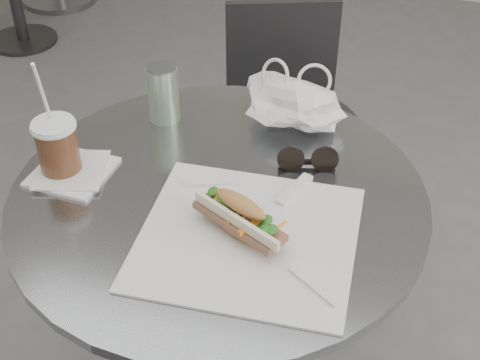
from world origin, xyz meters
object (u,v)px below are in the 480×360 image
(banh_mi, at_px, (240,217))
(chair_far, at_px, (284,159))
(cafe_table, at_px, (221,295))
(drink_can, at_px, (163,93))
(iced_coffee, at_px, (57,147))
(sunglasses, at_px, (308,160))

(banh_mi, bearing_deg, chair_far, 123.65)
(cafe_table, distance_m, chair_far, 0.67)
(cafe_table, bearing_deg, drink_can, 131.35)
(chair_far, bearing_deg, drink_can, 50.23)
(chair_far, height_order, banh_mi, banh_mi)
(chair_far, distance_m, iced_coffee, 0.87)
(cafe_table, bearing_deg, sunglasses, 38.59)
(cafe_table, bearing_deg, iced_coffee, -176.01)
(banh_mi, distance_m, drink_can, 0.39)
(banh_mi, xyz_separation_m, sunglasses, (0.07, 0.21, -0.02))
(banh_mi, distance_m, sunglasses, 0.22)
(drink_can, bearing_deg, chair_far, 69.46)
(drink_can, bearing_deg, sunglasses, -15.84)
(sunglasses, height_order, drink_can, drink_can)
(iced_coffee, distance_m, drink_can, 0.26)
(cafe_table, distance_m, sunglasses, 0.35)
(cafe_table, height_order, banh_mi, banh_mi)
(cafe_table, distance_m, banh_mi, 0.33)
(chair_far, bearing_deg, banh_mi, 76.64)
(sunglasses, xyz_separation_m, drink_can, (-0.32, 0.09, 0.04))
(drink_can, bearing_deg, cafe_table, -48.65)
(chair_far, height_order, iced_coffee, iced_coffee)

